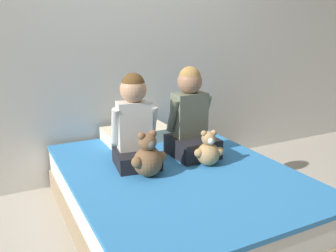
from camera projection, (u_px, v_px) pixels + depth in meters
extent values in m
plane|color=#B2A899|center=(177.00, 219.00, 2.60)|extent=(14.00, 14.00, 0.00)
cube|color=silver|center=(123.00, 39.00, 3.13)|extent=(8.00, 0.06, 2.50)
cube|color=#997F60|center=(177.00, 209.00, 2.57)|extent=(1.47, 1.89, 0.18)
cube|color=white|center=(177.00, 186.00, 2.52)|extent=(1.44, 1.85, 0.19)
cube|color=#337FC6|center=(177.00, 171.00, 2.49)|extent=(1.46, 1.87, 0.03)
cube|color=black|center=(137.00, 158.00, 2.54)|extent=(0.34, 0.35, 0.11)
cube|color=silver|center=(134.00, 126.00, 2.52)|extent=(0.25, 0.16, 0.35)
sphere|color=tan|center=(133.00, 89.00, 2.45)|extent=(0.19, 0.19, 0.19)
sphere|color=brown|center=(133.00, 85.00, 2.44)|extent=(0.17, 0.17, 0.17)
cylinder|color=silver|center=(115.00, 126.00, 2.48)|extent=(0.08, 0.15, 0.28)
cylinder|color=silver|center=(152.00, 123.00, 2.56)|extent=(0.08, 0.15, 0.28)
cube|color=black|center=(192.00, 146.00, 2.74)|extent=(0.32, 0.37, 0.15)
cube|color=slate|center=(189.00, 114.00, 2.72)|extent=(0.25, 0.16, 0.33)
sphere|color=#9E7051|center=(190.00, 82.00, 2.65)|extent=(0.19, 0.19, 0.19)
sphere|color=#A37A42|center=(190.00, 77.00, 2.64)|extent=(0.16, 0.16, 0.16)
cylinder|color=slate|center=(173.00, 116.00, 2.65)|extent=(0.06, 0.14, 0.27)
cylinder|color=slate|center=(205.00, 111.00, 2.78)|extent=(0.06, 0.14, 0.27)
sphere|color=brown|center=(148.00, 162.00, 2.36)|extent=(0.20, 0.20, 0.20)
sphere|color=brown|center=(147.00, 142.00, 2.32)|extent=(0.12, 0.12, 0.12)
sphere|color=#4C4742|center=(152.00, 145.00, 2.28)|extent=(0.06, 0.06, 0.06)
sphere|color=brown|center=(141.00, 136.00, 2.28)|extent=(0.05, 0.05, 0.05)
sphere|color=brown|center=(153.00, 134.00, 2.33)|extent=(0.05, 0.05, 0.05)
sphere|color=brown|center=(137.00, 162.00, 2.29)|extent=(0.07, 0.07, 0.07)
sphere|color=brown|center=(161.00, 156.00, 2.39)|extent=(0.07, 0.07, 0.07)
sphere|color=tan|center=(208.00, 154.00, 2.55)|extent=(0.17, 0.17, 0.17)
sphere|color=tan|center=(209.00, 138.00, 2.51)|extent=(0.10, 0.10, 0.10)
sphere|color=white|center=(211.00, 141.00, 2.47)|extent=(0.05, 0.05, 0.05)
sphere|color=tan|center=(204.00, 133.00, 2.49)|extent=(0.04, 0.04, 0.04)
sphere|color=tan|center=(214.00, 133.00, 2.51)|extent=(0.04, 0.04, 0.04)
sphere|color=tan|center=(199.00, 153.00, 2.51)|extent=(0.06, 0.06, 0.06)
sphere|color=tan|center=(219.00, 151.00, 2.54)|extent=(0.06, 0.06, 0.06)
cube|color=beige|center=(137.00, 134.00, 3.12)|extent=(0.57, 0.33, 0.11)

